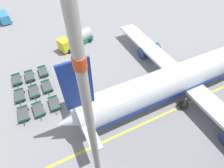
% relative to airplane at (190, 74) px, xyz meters
% --- Properties ---
extents(ground_plane, '(500.00, 500.00, 0.00)m').
position_rel_airplane_xyz_m(ground_plane, '(-16.10, 0.02, -2.98)').
color(ground_plane, gray).
extents(airplane, '(37.04, 42.53, 11.78)m').
position_rel_airplane_xyz_m(airplane, '(0.00, 0.00, 0.00)').
color(airplane, silver).
rests_on(airplane, ground_plane).
extents(fuel_tanker_primary, '(4.70, 7.95, 3.02)m').
position_rel_airplane_xyz_m(fuel_tanker_primary, '(-20.22, -11.20, -1.70)').
color(fuel_tanker_primary, yellow).
rests_on(fuel_tanker_primary, ground_plane).
extents(service_van, '(4.77, 2.93, 2.29)m').
position_rel_airplane_xyz_m(service_van, '(-38.53, -23.94, -1.74)').
color(service_van, teal).
rests_on(service_van, ground_plane).
extents(baggage_dolly_row_near_col_a, '(3.23, 1.59, 0.92)m').
position_rel_airplane_xyz_m(baggage_dolly_row_near_col_a, '(-14.55, -24.48, -2.52)').
color(baggage_dolly_row_near_col_a, '#424449').
rests_on(baggage_dolly_row_near_col_a, ground_plane).
extents(baggage_dolly_row_near_col_b, '(3.26, 1.69, 0.92)m').
position_rel_airplane_xyz_m(baggage_dolly_row_near_col_b, '(-10.59, -24.60, -2.52)').
color(baggage_dolly_row_near_col_b, '#424449').
rests_on(baggage_dolly_row_near_col_b, ground_plane).
extents(baggage_dolly_row_near_col_c, '(3.26, 1.69, 0.92)m').
position_rel_airplane_xyz_m(baggage_dolly_row_near_col_c, '(-6.75, -24.65, -2.52)').
color(baggage_dolly_row_near_col_c, '#424449').
rests_on(baggage_dolly_row_near_col_c, ground_plane).
extents(baggage_dolly_row_mid_a_col_a, '(3.25, 1.64, 0.92)m').
position_rel_airplane_xyz_m(baggage_dolly_row_mid_a_col_a, '(-14.35, -22.39, -2.52)').
color(baggage_dolly_row_mid_a_col_a, '#424449').
rests_on(baggage_dolly_row_mid_a_col_a, ground_plane).
extents(baggage_dolly_row_mid_a_col_b, '(3.23, 1.61, 0.92)m').
position_rel_airplane_xyz_m(baggage_dolly_row_mid_a_col_b, '(-10.39, -22.42, -2.52)').
color(baggage_dolly_row_mid_a_col_b, '#424449').
rests_on(baggage_dolly_row_mid_a_col_b, ground_plane).
extents(baggage_dolly_row_mid_a_col_c, '(3.24, 1.63, 0.92)m').
position_rel_airplane_xyz_m(baggage_dolly_row_mid_a_col_c, '(-6.50, -22.55, -2.52)').
color(baggage_dolly_row_mid_a_col_c, '#424449').
rests_on(baggage_dolly_row_mid_a_col_c, ground_plane).
extents(baggage_dolly_row_mid_b_col_a, '(3.23, 1.60, 0.92)m').
position_rel_airplane_xyz_m(baggage_dolly_row_mid_b_col_a, '(-14.49, -20.05, -2.52)').
color(baggage_dolly_row_mid_b_col_a, '#424449').
rests_on(baggage_dolly_row_mid_b_col_a, ground_plane).
extents(baggage_dolly_row_mid_b_col_b, '(3.22, 1.57, 0.92)m').
position_rel_airplane_xyz_m(baggage_dolly_row_mid_b_col_b, '(-10.51, -20.33, -2.52)').
color(baggage_dolly_row_mid_b_col_b, '#424449').
rests_on(baggage_dolly_row_mid_b_col_b, ground_plane).
extents(baggage_dolly_row_mid_b_col_c, '(3.25, 1.65, 0.92)m').
position_rel_airplane_xyz_m(baggage_dolly_row_mid_b_col_c, '(-6.50, -20.22, -2.52)').
color(baggage_dolly_row_mid_b_col_c, '#424449').
rests_on(baggage_dolly_row_mid_b_col_c, ground_plane).
extents(apron_light_mast, '(2.00, 0.70, 21.80)m').
position_rel_airplane_xyz_m(apron_light_mast, '(6.10, -18.63, 9.62)').
color(apron_light_mast, '#ADA89E').
rests_on(apron_light_mast, ground_plane).
extents(stand_guidance_stripe, '(1.91, 39.57, 0.01)m').
position_rel_airplane_xyz_m(stand_guidance_stripe, '(2.54, -8.88, -2.98)').
color(stand_guidance_stripe, yellow).
rests_on(stand_guidance_stripe, ground_plane).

